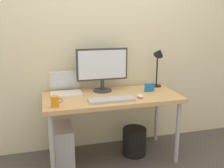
{
  "coord_description": "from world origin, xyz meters",
  "views": [
    {
      "loc": [
        -0.64,
        -2.39,
        1.45
      ],
      "look_at": [
        0.0,
        0.0,
        0.82
      ],
      "focal_mm": 40.64,
      "sensor_mm": 36.0,
      "label": 1
    }
  ],
  "objects_px": {
    "monitor": "(102,67)",
    "desk_lamp": "(159,58)",
    "desk": "(112,102)",
    "mouse": "(140,96)",
    "laptop": "(66,88)",
    "keyboard": "(112,100)",
    "coffee_mug": "(55,101)",
    "photo_frame": "(149,87)",
    "wastebasket": "(134,141)",
    "computer_tower": "(64,146)"
  },
  "relations": [
    {
      "from": "monitor",
      "to": "desk_lamp",
      "type": "bearing_deg",
      "value": 0.07
    },
    {
      "from": "desk",
      "to": "mouse",
      "type": "height_order",
      "value": "mouse"
    },
    {
      "from": "desk",
      "to": "laptop",
      "type": "relative_size",
      "value": 4.3
    },
    {
      "from": "keyboard",
      "to": "coffee_mug",
      "type": "height_order",
      "value": "coffee_mug"
    },
    {
      "from": "laptop",
      "to": "photo_frame",
      "type": "xyz_separation_m",
      "value": [
        0.87,
        -0.17,
        -0.01
      ]
    },
    {
      "from": "laptop",
      "to": "mouse",
      "type": "xyz_separation_m",
      "value": [
        0.7,
        -0.35,
        -0.04
      ]
    },
    {
      "from": "monitor",
      "to": "photo_frame",
      "type": "distance_m",
      "value": 0.55
    },
    {
      "from": "mouse",
      "to": "keyboard",
      "type": "bearing_deg",
      "value": -174.15
    },
    {
      "from": "monitor",
      "to": "mouse",
      "type": "relative_size",
      "value": 6.07
    },
    {
      "from": "desk_lamp",
      "to": "mouse",
      "type": "distance_m",
      "value": 0.57
    },
    {
      "from": "desk",
      "to": "monitor",
      "type": "bearing_deg",
      "value": 107.38
    },
    {
      "from": "laptop",
      "to": "photo_frame",
      "type": "bearing_deg",
      "value": -11.23
    },
    {
      "from": "desk_lamp",
      "to": "wastebasket",
      "type": "height_order",
      "value": "desk_lamp"
    },
    {
      "from": "photo_frame",
      "to": "desk_lamp",
      "type": "bearing_deg",
      "value": 42.72
    },
    {
      "from": "laptop",
      "to": "coffee_mug",
      "type": "bearing_deg",
      "value": -107.62
    },
    {
      "from": "desk",
      "to": "laptop",
      "type": "height_order",
      "value": "laptop"
    },
    {
      "from": "photo_frame",
      "to": "computer_tower",
      "type": "distance_m",
      "value": 1.08
    },
    {
      "from": "mouse",
      "to": "wastebasket",
      "type": "height_order",
      "value": "mouse"
    },
    {
      "from": "wastebasket",
      "to": "computer_tower",
      "type": "bearing_deg",
      "value": -178.94
    },
    {
      "from": "coffee_mug",
      "to": "wastebasket",
      "type": "bearing_deg",
      "value": 14.31
    },
    {
      "from": "desk",
      "to": "laptop",
      "type": "distance_m",
      "value": 0.51
    },
    {
      "from": "monitor",
      "to": "desk",
      "type": "bearing_deg",
      "value": -72.62
    },
    {
      "from": "monitor",
      "to": "mouse",
      "type": "bearing_deg",
      "value": -46.93
    },
    {
      "from": "photo_frame",
      "to": "mouse",
      "type": "bearing_deg",
      "value": -134.68
    },
    {
      "from": "keyboard",
      "to": "wastebasket",
      "type": "bearing_deg",
      "value": 31.4
    },
    {
      "from": "desk",
      "to": "keyboard",
      "type": "distance_m",
      "value": 0.2
    },
    {
      "from": "monitor",
      "to": "photo_frame",
      "type": "relative_size",
      "value": 4.97
    },
    {
      "from": "coffee_mug",
      "to": "keyboard",
      "type": "bearing_deg",
      "value": 2.54
    },
    {
      "from": "laptop",
      "to": "computer_tower",
      "type": "relative_size",
      "value": 0.76
    },
    {
      "from": "desk",
      "to": "keyboard",
      "type": "xyz_separation_m",
      "value": [
        -0.05,
        -0.18,
        0.08
      ]
    },
    {
      "from": "desk",
      "to": "computer_tower",
      "type": "relative_size",
      "value": 3.27
    },
    {
      "from": "photo_frame",
      "to": "coffee_mug",
      "type": "bearing_deg",
      "value": -167.08
    },
    {
      "from": "keyboard",
      "to": "computer_tower",
      "type": "bearing_deg",
      "value": 158.97
    },
    {
      "from": "keyboard",
      "to": "photo_frame",
      "type": "xyz_separation_m",
      "value": [
        0.47,
        0.21,
        0.04
      ]
    },
    {
      "from": "desk",
      "to": "monitor",
      "type": "relative_size",
      "value": 2.52
    },
    {
      "from": "laptop",
      "to": "coffee_mug",
      "type": "relative_size",
      "value": 3.02
    },
    {
      "from": "coffee_mug",
      "to": "computer_tower",
      "type": "xyz_separation_m",
      "value": [
        0.07,
        0.2,
        -0.54
      ]
    },
    {
      "from": "laptop",
      "to": "mouse",
      "type": "distance_m",
      "value": 0.78
    },
    {
      "from": "laptop",
      "to": "keyboard",
      "type": "relative_size",
      "value": 0.73
    },
    {
      "from": "monitor",
      "to": "keyboard",
      "type": "height_order",
      "value": "monitor"
    },
    {
      "from": "computer_tower",
      "to": "keyboard",
      "type": "bearing_deg",
      "value": -21.03
    },
    {
      "from": "desk_lamp",
      "to": "wastebasket",
      "type": "xyz_separation_m",
      "value": [
        -0.33,
        -0.17,
        -0.88
      ]
    },
    {
      "from": "desk_lamp",
      "to": "photo_frame",
      "type": "relative_size",
      "value": 4.21
    },
    {
      "from": "desk",
      "to": "laptop",
      "type": "bearing_deg",
      "value": 155.65
    },
    {
      "from": "mouse",
      "to": "desk_lamp",
      "type": "bearing_deg",
      "value": 44.07
    },
    {
      "from": "mouse",
      "to": "computer_tower",
      "type": "relative_size",
      "value": 0.21
    },
    {
      "from": "desk_lamp",
      "to": "photo_frame",
      "type": "bearing_deg",
      "value": -137.28
    },
    {
      "from": "desk_lamp",
      "to": "computer_tower",
      "type": "relative_size",
      "value": 1.1
    },
    {
      "from": "desk",
      "to": "wastebasket",
      "type": "relative_size",
      "value": 4.58
    },
    {
      "from": "desk_lamp",
      "to": "coffee_mug",
      "type": "xyz_separation_m",
      "value": [
        -1.16,
        -0.38,
        -0.28
      ]
    }
  ]
}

